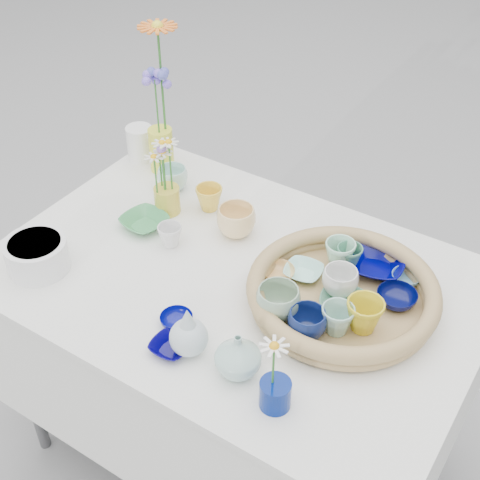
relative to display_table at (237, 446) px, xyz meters
The scene contains 34 objects.
ground 0.00m from the display_table, ahead, with size 80.00×80.00×0.00m, color #959595.
display_table is the anchor object (origin of this frame).
wicker_tray 0.85m from the display_table, 10.12° to the left, with size 0.47×0.47×0.08m, color olive, non-canonical shape.
tray_ceramic_0 0.88m from the display_table, 33.27° to the left, with size 0.15×0.15×0.04m, color #00005D.
tray_ceramic_1 0.90m from the display_table, 15.94° to the left, with size 0.10×0.10×0.03m, color #03073C.
tray_ceramic_2 0.90m from the display_table, ahead, with size 0.09×0.09×0.08m, color gold.
tray_ceramic_3 0.85m from the display_table, ahead, with size 0.11×0.11×0.03m, color #4E8269.
tray_ceramic_4 0.85m from the display_table, 25.40° to the right, with size 0.11×0.11×0.08m, color #8AAB8C.
tray_ceramic_5 0.81m from the display_table, 26.41° to the left, with size 0.10×0.10×0.02m, color #A4E8DA.
tray_ceramic_6 0.86m from the display_table, 37.20° to the left, with size 0.08×0.08×0.07m, color #A5E1BF.
tray_ceramic_7 0.86m from the display_table, 15.03° to the left, with size 0.09×0.09×0.07m, color white.
tray_ceramic_8 0.91m from the display_table, 27.29° to the left, with size 0.07×0.07×0.02m, color #71AED3.
tray_ceramic_9 0.87m from the display_table, 20.93° to the right, with size 0.09×0.09×0.07m, color navy.
tray_ceramic_10 0.80m from the display_table, 19.15° to the left, with size 0.08×0.08×0.03m, color #EBB76E.
tray_ceramic_11 0.88m from the display_table, ahead, with size 0.08×0.08×0.07m, color #91C1B1.
tray_ceramic_12 0.87m from the display_table, 35.96° to the left, with size 0.07×0.07×0.06m, color #478568.
loose_ceramic_0 0.86m from the display_table, 137.90° to the left, with size 0.08×0.08×0.07m, color yellow.
loose_ceramic_1 0.83m from the display_table, 122.82° to the left, with size 0.11×0.11×0.09m, color #F4CE8A.
loose_ceramic_2 0.85m from the display_table, behind, with size 0.13×0.13×0.03m, color #409656.
loose_ceramic_3 0.83m from the display_table, behind, with size 0.07×0.07×0.06m, color silver.
loose_ceramic_4 0.81m from the display_table, 96.04° to the right, with size 0.08×0.08×0.02m, color #03066B.
loose_ceramic_5 0.92m from the display_table, 148.80° to the left, with size 0.09×0.09×0.07m, color silver.
loose_ceramic_6 0.83m from the display_table, 86.88° to the right, with size 0.09×0.09×0.02m, color #040050.
fluted_bowl 0.96m from the display_table, 150.57° to the right, with size 0.16×0.16×0.09m, color white, non-canonical shape.
bud_vase_paleblue 0.88m from the display_table, 79.01° to the right, with size 0.09×0.09×0.14m, color #B2C3CA, non-canonical shape.
bud_vase_seafoam 0.88m from the display_table, 55.94° to the right, with size 0.10×0.10×0.11m, color #A0C7BD.
bud_vase_cobalt 0.90m from the display_table, 45.43° to the right, with size 0.07×0.07×0.07m, color navy.
single_daisy 0.98m from the display_table, 46.20° to the right, with size 0.07×0.07×0.13m, color white, non-canonical shape.
tall_vase_yellow 1.01m from the display_table, 147.79° to the left, with size 0.08×0.08×0.14m, color yellow.
gerbera 1.21m from the display_table, 145.91° to the left, with size 0.13×0.13×0.34m, color orange, non-canonical shape.
hydrangea 1.14m from the display_table, 148.48° to the left, with size 0.07×0.07×0.24m, color #555BC3, non-canonical shape.
white_pitcher 1.05m from the display_table, 151.45° to the left, with size 0.12×0.09×0.11m, color white, non-canonical shape.
daisy_cup 0.88m from the display_table, 158.22° to the left, with size 0.08×0.08×0.08m, color gold.
daisy_posy 0.99m from the display_table, 159.83° to the left, with size 0.09×0.09×0.17m, color silver, non-canonical shape.
Camera 1 is at (0.72, -1.09, 1.93)m, focal length 50.00 mm.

